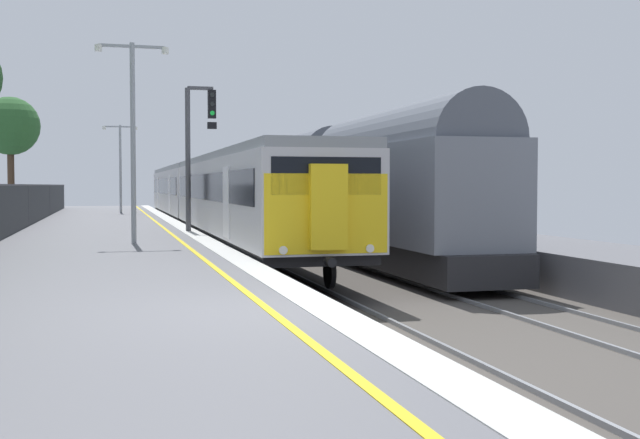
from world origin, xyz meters
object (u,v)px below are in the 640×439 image
commuter_train_at_platform (209,193)px  signal_gantry (196,141)px  platform_lamp_mid (133,125)px  platform_lamp_far (120,161)px  freight_train_adjacent_track (340,184)px  background_tree_centre (11,128)px

commuter_train_at_platform → signal_gantry: bearing=-100.1°
platform_lamp_mid → platform_lamp_far: size_ratio=1.08×
commuter_train_at_platform → freight_train_adjacent_track: size_ratio=1.66×
freight_train_adjacent_track → signal_gantry: size_ratio=4.90×
platform_lamp_far → background_tree_centre: background_tree_centre is taller
background_tree_centre → commuter_train_at_platform: bearing=-51.6°
signal_gantry → background_tree_centre: (-8.37, 20.68, 1.75)m
freight_train_adjacent_track → platform_lamp_mid: size_ratio=4.49×
signal_gantry → platform_lamp_far: platform_lamp_far is taller
freight_train_adjacent_track → signal_gantry: bearing=-174.1°
platform_lamp_far → commuter_train_at_platform: bearing=-71.9°
platform_lamp_mid → background_tree_centre: bearing=103.0°
platform_lamp_mid → signal_gantry: bearing=67.4°
commuter_train_at_platform → background_tree_centre: (-9.85, 12.42, 3.66)m
platform_lamp_far → signal_gantry: bearing=-83.4°
commuter_train_at_platform → signal_gantry: size_ratio=8.12×
signal_gantry → commuter_train_at_platform: bearing=79.9°
freight_train_adjacent_track → platform_lamp_far: (-7.78, 19.26, 1.40)m
commuter_train_at_platform → freight_train_adjacent_track: bearing=-62.5°
platform_lamp_mid → background_tree_centre: 26.94m
freight_train_adjacent_track → background_tree_centre: background_tree_centre is taller
signal_gantry → background_tree_centre: background_tree_centre is taller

